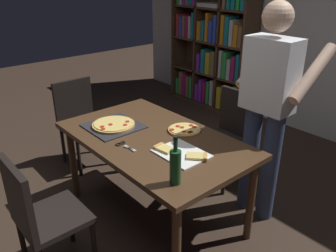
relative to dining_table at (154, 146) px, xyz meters
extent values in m
plane|color=#38281E|center=(0.00, 0.00, -0.67)|extent=(12.00, 12.00, 0.00)
cube|color=silver|center=(0.00, 2.60, 0.73)|extent=(6.40, 0.10, 2.80)
cube|color=#4C331E|center=(0.00, 0.00, 0.06)|extent=(1.54, 0.92, 0.04)
cylinder|color=#4C331E|center=(-0.69, -0.38, -0.32)|extent=(0.06, 0.06, 0.71)
cylinder|color=#4C331E|center=(0.69, -0.38, -0.32)|extent=(0.06, 0.06, 0.71)
cylinder|color=#4C331E|center=(-0.69, 0.38, -0.32)|extent=(0.06, 0.06, 0.71)
cylinder|color=#4C331E|center=(0.69, 0.38, -0.32)|extent=(0.06, 0.06, 0.71)
cube|color=black|center=(0.00, -0.86, -0.24)|extent=(0.42, 0.42, 0.04)
cube|color=black|center=(0.00, -1.05, 0.00)|extent=(0.42, 0.04, 0.45)
cylinder|color=black|center=(0.18, -0.68, -0.47)|extent=(0.04, 0.04, 0.41)
cylinder|color=black|center=(-0.18, -0.68, -0.47)|extent=(0.04, 0.04, 0.41)
cylinder|color=black|center=(-0.18, -1.04, -0.47)|extent=(0.04, 0.04, 0.41)
cube|color=black|center=(0.00, 0.86, -0.24)|extent=(0.42, 0.42, 0.04)
cube|color=black|center=(0.00, 1.05, 0.00)|extent=(0.42, 0.04, 0.45)
cylinder|color=black|center=(-0.18, 0.68, -0.47)|extent=(0.04, 0.04, 0.41)
cylinder|color=black|center=(0.18, 0.68, -0.47)|extent=(0.04, 0.04, 0.41)
cylinder|color=black|center=(-0.18, 1.04, -0.47)|extent=(0.04, 0.04, 0.41)
cylinder|color=black|center=(0.18, 1.04, -0.47)|extent=(0.04, 0.04, 0.41)
cube|color=black|center=(-1.17, 0.00, -0.24)|extent=(0.42, 0.42, 0.04)
cube|color=black|center=(-1.36, 0.00, 0.00)|extent=(0.04, 0.42, 0.45)
cylinder|color=black|center=(-0.99, -0.18, -0.47)|extent=(0.04, 0.04, 0.41)
cylinder|color=black|center=(-0.99, 0.18, -0.47)|extent=(0.04, 0.04, 0.41)
cylinder|color=black|center=(-1.35, -0.18, -0.47)|extent=(0.04, 0.04, 0.41)
cylinder|color=black|center=(-1.35, 0.18, -0.47)|extent=(0.04, 0.04, 0.41)
cube|color=#513823|center=(-2.25, 2.35, 0.30)|extent=(0.03, 0.35, 1.95)
cube|color=#513823|center=(-0.88, 2.35, 0.30)|extent=(0.03, 0.35, 1.95)
cube|color=#513823|center=(-1.56, 2.35, -0.66)|extent=(1.40, 0.35, 0.03)
cube|color=#513823|center=(-1.56, 2.51, 0.30)|extent=(1.40, 0.03, 1.95)
cube|color=#513823|center=(-1.56, 2.35, -0.17)|extent=(1.34, 0.29, 0.03)
cube|color=#513823|center=(-1.56, 2.35, 0.30)|extent=(1.34, 0.29, 0.03)
cube|color=#513823|center=(-1.56, 2.35, 0.78)|extent=(1.34, 0.29, 0.03)
cube|color=#513823|center=(-1.79, 2.35, 0.30)|extent=(0.03, 0.29, 1.89)
cube|color=#513823|center=(-1.34, 2.35, 0.30)|extent=(0.03, 0.29, 1.89)
cube|color=green|center=(-2.16, 2.33, -0.50)|extent=(0.06, 0.22, 0.26)
cube|color=olive|center=(-2.09, 2.33, -0.43)|extent=(0.07, 0.22, 0.39)
cube|color=#B21E66|center=(-2.01, 2.33, -0.44)|extent=(0.07, 0.22, 0.37)
cube|color=olive|center=(-1.93, 2.33, -0.45)|extent=(0.05, 0.22, 0.35)
cube|color=green|center=(-1.85, 2.33, -0.46)|extent=(0.05, 0.22, 0.34)
cube|color=purple|center=(-1.72, 2.33, -0.49)|extent=(0.07, 0.22, 0.27)
cube|color=purple|center=(-1.64, 2.33, -0.45)|extent=(0.05, 0.22, 0.35)
cube|color=#B21E66|center=(-1.56, 2.33, -0.46)|extent=(0.05, 0.22, 0.33)
cube|color=green|center=(-1.48, 2.33, -0.45)|extent=(0.05, 0.22, 0.35)
cube|color=silver|center=(-1.41, 2.33, -0.43)|extent=(0.05, 0.22, 0.39)
cube|color=yellow|center=(-1.26, 2.33, -0.47)|extent=(0.08, 0.22, 0.32)
cube|color=yellow|center=(-1.16, 2.33, -0.48)|extent=(0.06, 0.22, 0.29)
cube|color=yellow|center=(-1.07, 2.33, -0.47)|extent=(0.08, 0.22, 0.31)
cube|color=yellow|center=(-0.97, 2.33, -0.43)|extent=(0.08, 0.22, 0.39)
cube|color=purple|center=(-1.71, 2.33, -0.02)|extent=(0.06, 0.22, 0.27)
cube|color=teal|center=(-1.61, 2.33, 0.02)|extent=(0.07, 0.22, 0.35)
cube|color=yellow|center=(-1.51, 2.33, 0.00)|extent=(0.08, 0.22, 0.32)
cube|color=olive|center=(-1.42, 2.33, 0.02)|extent=(0.07, 0.22, 0.35)
cube|color=silver|center=(-1.27, 2.33, 0.04)|extent=(0.05, 0.22, 0.39)
cube|color=green|center=(-1.19, 2.33, 0.03)|extent=(0.07, 0.22, 0.38)
cube|color=silver|center=(-1.12, 2.33, -0.01)|extent=(0.06, 0.22, 0.29)
cube|color=#B21E66|center=(-1.04, 2.33, 0.02)|extent=(0.06, 0.22, 0.34)
cube|color=teal|center=(-0.96, 2.33, 0.04)|extent=(0.05, 0.22, 0.38)
cube|color=red|center=(-2.17, 2.33, 0.48)|extent=(0.05, 0.22, 0.33)
cube|color=blue|center=(-2.11, 2.33, 0.47)|extent=(0.06, 0.22, 0.30)
cube|color=olive|center=(-2.04, 2.33, 0.48)|extent=(0.04, 0.22, 0.32)
cube|color=#B21E66|center=(-1.98, 2.33, 0.48)|extent=(0.06, 0.22, 0.33)
cube|color=silver|center=(-1.91, 2.33, 0.48)|extent=(0.04, 0.22, 0.32)
cube|color=teal|center=(-1.85, 2.33, 0.51)|extent=(0.04, 0.22, 0.38)
cube|color=orange|center=(-1.72, 2.33, 0.45)|extent=(0.07, 0.22, 0.27)
cube|color=teal|center=(-1.64, 2.33, 0.46)|extent=(0.06, 0.22, 0.29)
cube|color=orange|center=(-1.56, 2.33, 0.52)|extent=(0.05, 0.22, 0.39)
cube|color=blue|center=(-1.48, 2.33, 0.47)|extent=(0.06, 0.22, 0.30)
cube|color=blue|center=(-1.41, 2.33, 0.51)|extent=(0.05, 0.22, 0.38)
cube|color=orange|center=(-1.27, 2.33, 0.51)|extent=(0.06, 0.22, 0.39)
cube|color=teal|center=(-1.19, 2.33, 0.51)|extent=(0.07, 0.22, 0.38)
cube|color=silver|center=(-1.12, 2.33, 0.49)|extent=(0.06, 0.22, 0.34)
cube|color=orange|center=(-1.04, 2.33, 0.46)|extent=(0.07, 0.22, 0.29)
cube|color=olive|center=(-0.96, 2.33, 0.46)|extent=(0.06, 0.22, 0.28)
cube|color=silver|center=(-1.56, 2.33, 0.82)|extent=(0.38, 0.25, 0.05)
cylinder|color=#38476B|center=(0.61, 0.71, -0.20)|extent=(0.14, 0.14, 0.95)
cylinder|color=#38476B|center=(0.41, 0.71, -0.20)|extent=(0.14, 0.14, 0.95)
cube|color=white|center=(0.51, 0.71, 0.55)|extent=(0.38, 0.22, 0.55)
sphere|color=#E0B293|center=(0.51, 0.71, 0.97)|extent=(0.22, 0.22, 0.22)
cylinder|color=#E0B293|center=(0.74, 0.89, 0.58)|extent=(0.09, 0.50, 0.39)
cylinder|color=#E0B293|center=(0.28, 0.89, 0.58)|extent=(0.09, 0.50, 0.39)
cube|color=#2D2D33|center=(-0.37, -0.13, 0.08)|extent=(0.41, 0.41, 0.01)
cylinder|color=tan|center=(-0.37, -0.13, 0.10)|extent=(0.35, 0.35, 0.02)
cylinder|color=#EACC6B|center=(-0.37, -0.13, 0.11)|extent=(0.32, 0.32, 0.01)
cylinder|color=#B22819|center=(-0.32, -0.25, 0.11)|extent=(0.04, 0.04, 0.00)
cylinder|color=#B22819|center=(-0.36, -0.24, 0.11)|extent=(0.04, 0.04, 0.00)
cylinder|color=#B22819|center=(-0.35, -0.16, 0.11)|extent=(0.04, 0.04, 0.00)
cylinder|color=#B22819|center=(-0.27, -0.08, 0.11)|extent=(0.04, 0.04, 0.00)
cylinder|color=#B22819|center=(-0.31, -0.02, 0.11)|extent=(0.04, 0.04, 0.00)
cube|color=white|center=(0.34, -0.02, 0.08)|extent=(0.36, 0.28, 0.01)
cube|color=#EACC6B|center=(0.23, -0.08, 0.10)|extent=(0.15, 0.11, 0.02)
cube|color=tan|center=(0.17, -0.09, 0.10)|extent=(0.04, 0.09, 0.02)
cube|color=#EACC6B|center=(0.46, 0.01, 0.10)|extent=(0.16, 0.16, 0.02)
cube|color=tan|center=(0.50, 0.05, 0.10)|extent=(0.08, 0.08, 0.02)
cylinder|color=#194723|center=(0.58, -0.30, 0.19)|extent=(0.07, 0.07, 0.22)
cylinder|color=#194723|center=(0.58, -0.30, 0.34)|extent=(0.03, 0.03, 0.08)
cylinder|color=black|center=(0.58, -0.30, 0.39)|extent=(0.03, 0.03, 0.02)
cube|color=silver|center=(0.04, -0.25, 0.08)|extent=(0.12, 0.04, 0.01)
cube|color=silver|center=(0.04, -0.25, 0.08)|extent=(0.12, 0.02, 0.01)
torus|color=black|center=(-0.07, -0.24, 0.08)|extent=(0.05, 0.05, 0.01)
torus|color=black|center=(-0.07, -0.28, 0.08)|extent=(0.05, 0.05, 0.01)
cylinder|color=tan|center=(0.08, 0.26, 0.09)|extent=(0.26, 0.26, 0.02)
cylinder|color=#EACC6B|center=(0.08, 0.26, 0.10)|extent=(0.23, 0.23, 0.01)
cylinder|color=#B22819|center=(0.01, 0.24, 0.10)|extent=(0.04, 0.04, 0.00)
cylinder|color=#B22819|center=(0.07, 0.34, 0.10)|extent=(0.04, 0.04, 0.00)
cylinder|color=#B22819|center=(0.03, 0.16, 0.10)|extent=(0.04, 0.04, 0.00)
cylinder|color=#B22819|center=(0.05, 0.25, 0.10)|extent=(0.04, 0.04, 0.00)
cylinder|color=#B22819|center=(0.16, 0.23, 0.10)|extent=(0.04, 0.04, 0.00)
cylinder|color=#B22819|center=(0.16, 0.25, 0.10)|extent=(0.04, 0.04, 0.00)
cylinder|color=#B22819|center=(0.11, 0.33, 0.10)|extent=(0.04, 0.04, 0.00)
cylinder|color=#B22819|center=(0.12, 0.21, 0.10)|extent=(0.04, 0.04, 0.00)
camera|label=1|loc=(1.88, -1.48, 1.26)|focal=36.76mm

